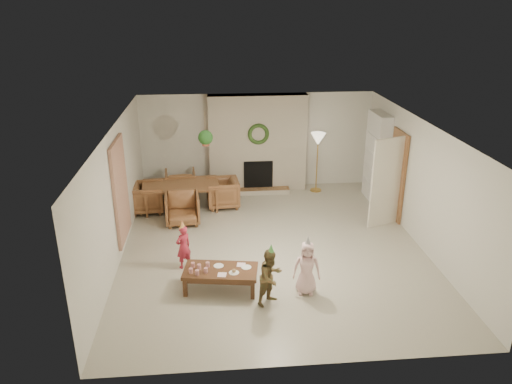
{
  "coord_description": "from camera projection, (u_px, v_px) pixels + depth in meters",
  "views": [
    {
      "loc": [
        -1.12,
        -8.81,
        4.72
      ],
      "look_at": [
        -0.3,
        0.4,
        1.05
      ],
      "focal_mm": 34.28,
      "sensor_mm": 36.0,
      "label": 1
    }
  ],
  "objects": [
    {
      "name": "books_row_upper",
      "position": [
        378.0,
        148.0,
        11.75
      ],
      "size": [
        0.2,
        0.36,
        0.22
      ],
      "primitive_type": "cube",
      "color": "#C38629",
      "rests_on": "bookshelf_shelf_c"
    },
    {
      "name": "party_hat_plaid",
      "position": [
        271.0,
        249.0,
        7.77
      ],
      "size": [
        0.15,
        0.15,
        0.16
      ],
      "primitive_type": "cone",
      "rotation": [
        0.0,
        0.0,
        0.33
      ],
      "color": "#53B74E",
      "rests_on": "child_plaid"
    },
    {
      "name": "wall_back",
      "position": [
        257.0,
        141.0,
        12.77
      ],
      "size": [
        7.0,
        0.0,
        7.0
      ],
      "primitive_type": "plane",
      "rotation": [
        1.57,
        0.0,
        0.0
      ],
      "color": "silver",
      "rests_on": "floor"
    },
    {
      "name": "bookshelf_shelf_c",
      "position": [
        377.0,
        152.0,
        11.89
      ],
      "size": [
        0.3,
        0.92,
        0.03
      ],
      "primitive_type": "cube",
      "color": "white",
      "rests_on": "bookshelf_carcass"
    },
    {
      "name": "party_hat_red",
      "position": [
        182.0,
        224.0,
        8.9
      ],
      "size": [
        0.15,
        0.15,
        0.16
      ],
      "primitive_type": "cone",
      "rotation": [
        0.0,
        0.0,
        0.3
      ],
      "color": "#FAEA53",
      "rests_on": "child_red"
    },
    {
      "name": "fireplace_wreath",
      "position": [
        258.0,
        134.0,
        12.26
      ],
      "size": [
        0.54,
        0.1,
        0.54
      ],
      "primitive_type": "torus",
      "rotation": [
        1.57,
        0.0,
        0.0
      ],
      "color": "#224118",
      "rests_on": "fireplace_mass"
    },
    {
      "name": "bookshelf_shelf_b",
      "position": [
        375.0,
        167.0,
        12.04
      ],
      "size": [
        0.3,
        0.92,
        0.03
      ],
      "primitive_type": "cube",
      "color": "white",
      "rests_on": "bookshelf_carcass"
    },
    {
      "name": "coffee_table_top",
      "position": [
        221.0,
        271.0,
        8.39
      ],
      "size": [
        1.34,
        0.82,
        0.06
      ],
      "primitive_type": "cube",
      "rotation": [
        0.0,
        0.0,
        -0.15
      ],
      "color": "#4F2F1A",
      "rests_on": "floor"
    },
    {
      "name": "plate_b",
      "position": [
        234.0,
        273.0,
        8.28
      ],
      "size": [
        0.2,
        0.2,
        0.01
      ],
      "primitive_type": "cylinder",
      "rotation": [
        0.0,
        0.0,
        -0.15
      ],
      "color": "white",
      "rests_on": "coffee_table_top"
    },
    {
      "name": "floor_lamp_base",
      "position": [
        316.0,
        190.0,
        12.88
      ],
      "size": [
        0.29,
        0.29,
        0.03
      ],
      "primitive_type": "cylinder",
      "color": "gold",
      "rests_on": "floor"
    },
    {
      "name": "ceiling",
      "position": [
        274.0,
        127.0,
        9.07
      ],
      "size": [
        7.0,
        7.0,
        0.0
      ],
      "primitive_type": "plane",
      "rotation": [
        3.14,
        0.0,
        0.0
      ],
      "color": "white",
      "rests_on": "wall_back"
    },
    {
      "name": "dining_chair_near",
      "position": [
        182.0,
        208.0,
        10.92
      ],
      "size": [
        0.8,
        0.82,
        0.7
      ],
      "primitive_type": "imported",
      "rotation": [
        0.0,
        0.0,
        0.08
      ],
      "color": "brown",
      "rests_on": "floor"
    },
    {
      "name": "dining_table",
      "position": [
        181.0,
        197.0,
        11.65
      ],
      "size": [
        1.87,
        1.14,
        0.63
      ],
      "primitive_type": "imported",
      "rotation": [
        0.0,
        0.0,
        0.08
      ],
      "color": "brown",
      "rests_on": "floor"
    },
    {
      "name": "cup_c",
      "position": [
        197.0,
        272.0,
        8.21
      ],
      "size": [
        0.08,
        0.08,
        0.09
      ],
      "primitive_type": "cylinder",
      "rotation": [
        0.0,
        0.0,
        -0.15
      ],
      "color": "silver",
      "rests_on": "coffee_table_top"
    },
    {
      "name": "curtain_panel",
      "position": [
        120.0,
        191.0,
        9.47
      ],
      "size": [
        0.06,
        1.2,
        2.0
      ],
      "primitive_type": "cube",
      "color": "#C6A68C",
      "rests_on": "wall_left"
    },
    {
      "name": "plate_c",
      "position": [
        246.0,
        267.0,
        8.45
      ],
      "size": [
        0.2,
        0.2,
        0.01
      ],
      "primitive_type": "cylinder",
      "rotation": [
        0.0,
        0.0,
        -0.15
      ],
      "color": "white",
      "rests_on": "coffee_table_top"
    },
    {
      "name": "wall_right",
      "position": [
        422.0,
        185.0,
        9.77
      ],
      "size": [
        0.0,
        7.0,
        7.0
      ],
      "primitive_type": "plane",
      "rotation": [
        1.57,
        0.0,
        -1.57
      ],
      "color": "silver",
      "rests_on": "floor"
    },
    {
      "name": "coffee_leg_bl",
      "position": [
        191.0,
        272.0,
        8.74
      ],
      "size": [
        0.08,
        0.08,
        0.33
      ],
      "primitive_type": "cube",
      "rotation": [
        0.0,
        0.0,
        -0.15
      ],
      "color": "#4F2F1A",
      "rests_on": "floor"
    },
    {
      "name": "hanging_plant_cord",
      "position": [
        205.0,
        127.0,
        10.48
      ],
      "size": [
        0.01,
        0.01,
        0.7
      ],
      "primitive_type": "cylinder",
      "color": "tan",
      "rests_on": "ceiling"
    },
    {
      "name": "cup_a",
      "position": [
        191.0,
        271.0,
        8.26
      ],
      "size": [
        0.08,
        0.08,
        0.09
      ],
      "primitive_type": "cylinder",
      "rotation": [
        0.0,
        0.0,
        -0.15
      ],
      "color": "silver",
      "rests_on": "coffee_table_top"
    },
    {
      "name": "food_scoop",
      "position": [
        234.0,
        271.0,
        8.26
      ],
      "size": [
        0.08,
        0.08,
        0.07
      ],
      "primitive_type": "sphere",
      "rotation": [
        0.0,
        0.0,
        -0.15
      ],
      "color": "tan",
      "rests_on": "plate_b"
    },
    {
      "name": "dining_chair_left",
      "position": [
        148.0,
        197.0,
        11.52
      ],
      "size": [
        0.82,
        0.8,
        0.7
      ],
      "primitive_type": "imported",
      "rotation": [
        0.0,
        0.0,
        1.65
      ],
      "color": "brown",
      "rests_on": "floor"
    },
    {
      "name": "coffee_leg_fr",
      "position": [
        253.0,
        290.0,
        8.19
      ],
      "size": [
        0.08,
        0.08,
        0.33
      ],
      "primitive_type": "cube",
      "rotation": [
        0.0,
        0.0,
        -0.15
      ],
      "color": "#4F2F1A",
      "rests_on": "floor"
    },
    {
      "name": "wall_left",
      "position": [
        117.0,
        195.0,
        9.28
      ],
      "size": [
        0.0,
        7.0,
        7.0
      ],
      "primitive_type": "plane",
      "rotation": [
        1.57,
        0.0,
        1.57
      ],
      "color": "silver",
      "rests_on": "floor"
    },
    {
      "name": "books_row_lower",
      "position": [
        375.0,
        179.0,
        11.99
      ],
      "size": [
        0.2,
        0.4,
        0.24
      ],
      "primitive_type": "cube",
      "color": "#9B411C",
      "rests_on": "bookshelf_shelf_a"
    },
    {
      "name": "child_plaid",
      "position": [
        271.0,
        277.0,
        7.97
      ],
      "size": [
        0.6,
        0.59,
        0.98
      ],
      "primitive_type": "imported",
      "rotation": [
        0.0,
        0.0,
        0.68
      ],
      "color": "brown",
      "rests_on": "floor"
    },
    {
      "name": "floor_lamp_shade",
      "position": [
        318.0,
        139.0,
        12.37
      ],
      "size": [
        0.37,
        0.37,
        0.31
      ],
      "primitive_type": "cone",
      "rotation": [
        3.14,
        0.0,
        0.0
      ],
      "color": "beige",
      "rests_on": "floor_lamp_post"
    },
    {
      "name": "cup_b",
      "position": [
        193.0,
        265.0,
        8.44
      ],
      "size": [
        0.08,
        0.08,
        0.09
      ],
      "primitive_type": "cylinder",
      "rotation": [
        0.0,
        0.0,
        -0.15
      ],
      "color": "silver",
      "rests_on": "coffee_table_top"
    },
    {
      "name": "bookshelf_shelf_d",
      "position": [
        378.0,
        136.0,
        11.74
      ],
      "size": [
        0.3,
        0.92,
        0.03
      ],
      "primitive_type": "cube",
      "color": "white",
      "rests_on": "bookshelf_carcass"
    },
    {
      "name": "hanging_plant_foliage",
      "position": [
        205.0,
        138.0,
        10.56
      ],
      "size": [
        0.32,
        0.32,
        0.32
      ],
      "primitive_type": "sphere",
      "color": "#1A4818",
      "rests_on": "hanging_plant_pot"
    },
    {
      "name": "cup_d",
      "position": [
        199.0,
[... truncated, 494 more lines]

